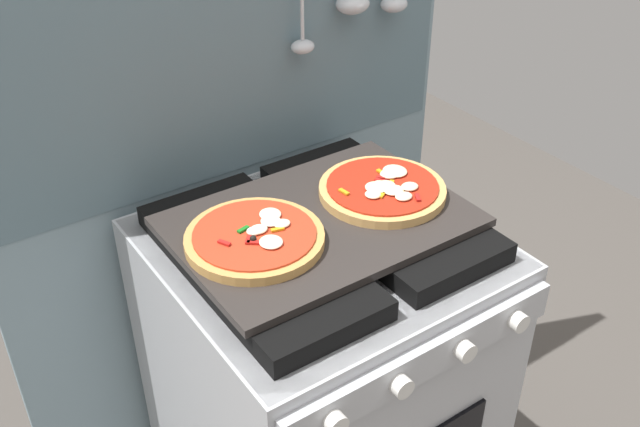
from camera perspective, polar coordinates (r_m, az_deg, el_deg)
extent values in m
cube|color=#7A939E|center=(1.67, -6.54, 0.86)|extent=(1.10, 0.03, 1.55)
cube|color=slate|center=(1.50, -7.15, 12.80)|extent=(1.08, 0.00, 0.56)
ellipsoid|color=silver|center=(1.55, -1.37, 12.95)|extent=(0.05, 0.04, 0.03)
ellipsoid|color=silver|center=(1.60, 2.58, 16.11)|extent=(0.08, 0.07, 0.04)
ellipsoid|color=silver|center=(1.68, 5.82, 16.03)|extent=(0.06, 0.05, 0.04)
cube|color=#B7BABF|center=(1.68, 0.00, -14.32)|extent=(0.60, 0.60, 0.86)
cube|color=black|center=(1.39, 0.00, -2.48)|extent=(0.59, 0.59, 0.01)
cube|color=black|center=(1.32, -5.02, -3.58)|extent=(0.24, 0.51, 0.04)
cube|color=black|center=(1.45, 4.56, 0.21)|extent=(0.24, 0.51, 0.04)
cube|color=#B7BABF|center=(1.24, 8.32, -11.37)|extent=(0.58, 0.02, 0.07)
cylinder|color=silver|center=(1.14, 1.25, -16.13)|extent=(0.04, 0.02, 0.04)
cylinder|color=silver|center=(1.20, 6.44, -13.34)|extent=(0.04, 0.02, 0.04)
cylinder|color=silver|center=(1.27, 11.35, -10.55)|extent=(0.04, 0.02, 0.04)
cylinder|color=silver|center=(1.35, 15.32, -8.19)|extent=(0.04, 0.02, 0.04)
cube|color=#2D2826|center=(1.36, 0.00, -0.63)|extent=(0.54, 0.38, 0.02)
cylinder|color=tan|center=(1.29, -5.19, -1.95)|extent=(0.25, 0.25, 0.02)
cylinder|color=red|center=(1.29, -5.22, -1.55)|extent=(0.22, 0.22, 0.00)
ellipsoid|color=#F4EACC|center=(1.28, -4.75, -1.34)|extent=(0.03, 0.03, 0.01)
ellipsoid|color=#F4EACC|center=(1.25, -3.86, -2.24)|extent=(0.04, 0.04, 0.01)
ellipsoid|color=#F4EACC|center=(1.32, -3.93, -0.04)|extent=(0.04, 0.04, 0.01)
ellipsoid|color=#F4EACC|center=(1.28, -5.23, -1.33)|extent=(0.03, 0.03, 0.01)
ellipsoid|color=#F4EACC|center=(1.30, -3.00, -0.80)|extent=(0.03, 0.03, 0.01)
ellipsoid|color=#F4EACC|center=(1.30, -3.89, -0.58)|extent=(0.04, 0.04, 0.01)
sphere|color=black|center=(1.26, -5.27, -1.98)|extent=(0.01, 0.01, 0.01)
cube|color=gold|center=(1.28, -3.34, -1.24)|extent=(0.03, 0.01, 0.00)
cube|color=red|center=(1.26, -5.64, -2.04)|extent=(0.02, 0.02, 0.00)
cube|color=red|center=(1.26, -7.59, -2.22)|extent=(0.02, 0.03, 0.00)
cube|color=red|center=(1.25, -5.22, -2.27)|extent=(0.02, 0.02, 0.00)
cube|color=#19721E|center=(1.29, -6.04, -1.24)|extent=(0.03, 0.01, 0.00)
cylinder|color=tan|center=(1.42, 5.03, 1.75)|extent=(0.25, 0.25, 0.02)
cylinder|color=#AD2614|center=(1.42, 5.05, 2.12)|extent=(0.22, 0.22, 0.00)
ellipsoid|color=beige|center=(1.38, 4.17, 1.51)|extent=(0.03, 0.03, 0.01)
ellipsoid|color=beige|center=(1.42, 4.57, 2.34)|extent=(0.03, 0.02, 0.01)
ellipsoid|color=beige|center=(1.41, 5.21, 2.21)|extent=(0.04, 0.04, 0.01)
ellipsoid|color=beige|center=(1.40, 4.44, 2.05)|extent=(0.04, 0.05, 0.01)
ellipsoid|color=beige|center=(1.38, 6.59, 1.35)|extent=(0.03, 0.03, 0.01)
ellipsoid|color=beige|center=(1.46, 5.90, 3.34)|extent=(0.05, 0.05, 0.01)
ellipsoid|color=beige|center=(1.40, 5.80, 1.83)|extent=(0.04, 0.04, 0.01)
ellipsoid|color=beige|center=(1.41, 7.05, 2.12)|extent=(0.03, 0.03, 0.01)
ellipsoid|color=beige|center=(1.45, 5.55, 3.15)|extent=(0.05, 0.04, 0.01)
cube|color=gold|center=(1.46, 4.84, 3.24)|extent=(0.01, 0.02, 0.00)
cube|color=red|center=(1.44, 4.90, 2.84)|extent=(0.02, 0.02, 0.00)
cube|color=gold|center=(1.38, 4.92, 1.51)|extent=(0.02, 0.02, 0.00)
cube|color=gold|center=(1.39, 6.70, 1.47)|extent=(0.01, 0.02, 0.00)
cube|color=red|center=(1.38, 7.67, 1.27)|extent=(0.02, 0.02, 0.00)
cube|color=gold|center=(1.39, 1.89, 1.72)|extent=(0.01, 0.02, 0.00)
cube|color=red|center=(1.43, 4.80, 2.59)|extent=(0.02, 0.02, 0.00)
cube|color=gold|center=(1.42, 5.66, 2.35)|extent=(0.02, 0.02, 0.00)
cube|color=#19721E|center=(1.39, 4.62, 1.70)|extent=(0.02, 0.02, 0.00)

